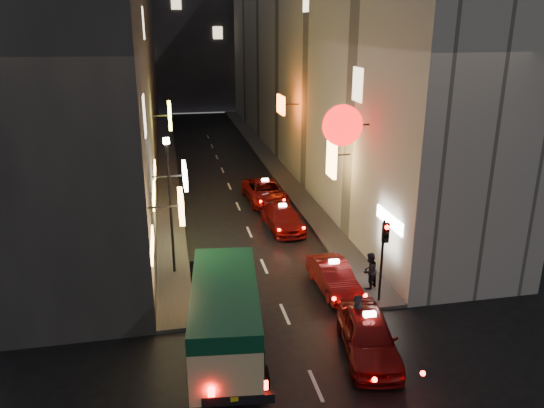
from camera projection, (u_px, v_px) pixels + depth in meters
building_left at (110, 52)px, 40.37m from camera, size 7.69×52.00×18.00m
building_right at (313, 50)px, 43.36m from camera, size 8.23×52.00×18.00m
building_far at (191, 24)px, 70.95m from camera, size 30.00×10.00×22.00m
sidewalk_left at (167, 163)px, 43.93m from camera, size 1.50×52.00×0.15m
sidewalk_right at (268, 158)px, 45.52m from camera, size 1.50×52.00×0.15m
minibus at (225, 311)px, 17.95m from camera, size 2.86×6.49×2.70m
taxi_near at (368, 332)px, 18.23m from camera, size 3.13×5.80×1.92m
taxi_second at (334, 274)px, 22.78m from camera, size 2.10×4.69×1.64m
taxi_third at (283, 216)px, 29.77m from camera, size 2.22×4.84×1.68m
taxi_far at (265, 190)px, 34.19m from camera, size 2.35×5.26×1.81m
pedestrian_crossing at (358, 315)px, 19.02m from camera, size 0.61×0.78×2.08m
pedestrian_sidewalk at (370, 268)px, 22.58m from camera, size 0.81×0.75×1.83m
traffic_light at (384, 244)px, 20.93m from camera, size 0.26×0.43×3.50m
lamp_post at (170, 197)px, 23.27m from camera, size 0.28×0.28×6.22m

